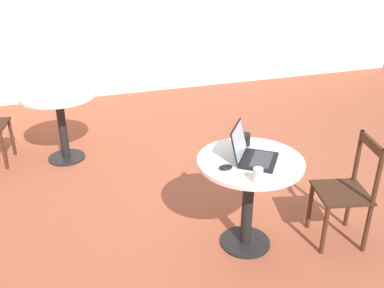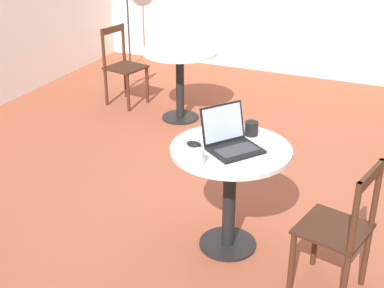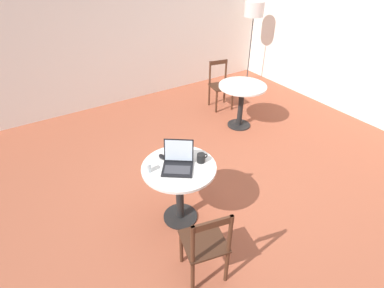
{
  "view_description": "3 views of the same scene",
  "coord_description": "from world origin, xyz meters",
  "px_view_note": "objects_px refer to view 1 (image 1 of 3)",
  "views": [
    {
      "loc": [
        -3.18,
        1.13,
        2.19
      ],
      "look_at": [
        -0.3,
        0.2,
        0.73
      ],
      "focal_mm": 40.0,
      "sensor_mm": 36.0,
      "label": 1
    },
    {
      "loc": [
        -3.6,
        -1.12,
        2.22
      ],
      "look_at": [
        -0.56,
        0.23,
        0.64
      ],
      "focal_mm": 50.0,
      "sensor_mm": 36.0,
      "label": 2
    },
    {
      "loc": [
        -1.91,
        -2.23,
        2.66
      ],
      "look_at": [
        -0.35,
        0.22,
        0.71
      ],
      "focal_mm": 28.0,
      "sensor_mm": 36.0,
      "label": 3
    }
  ],
  "objects_px": {
    "cafe_table_mid": "(60,109)",
    "drinking_glass": "(258,175)",
    "chair_near_front": "(347,192)",
    "mug": "(244,139)",
    "mouse": "(226,167)",
    "cafe_table_near": "(249,180)",
    "laptop": "(252,154)"
  },
  "relations": [
    {
      "from": "cafe_table_mid",
      "to": "mouse",
      "type": "distance_m",
      "value": 2.28
    },
    {
      "from": "laptop",
      "to": "drinking_glass",
      "type": "distance_m",
      "value": 0.31
    },
    {
      "from": "cafe_table_near",
      "to": "mouse",
      "type": "bearing_deg",
      "value": 109.11
    },
    {
      "from": "cafe_table_near",
      "to": "chair_near_front",
      "type": "height_order",
      "value": "chair_near_front"
    },
    {
      "from": "laptop",
      "to": "mug",
      "type": "distance_m",
      "value": 0.26
    },
    {
      "from": "cafe_table_mid",
      "to": "drinking_glass",
      "type": "distance_m",
      "value": 2.55
    },
    {
      "from": "chair_near_front",
      "to": "mouse",
      "type": "height_order",
      "value": "chair_near_front"
    },
    {
      "from": "mug",
      "to": "drinking_glass",
      "type": "relative_size",
      "value": 1.23
    },
    {
      "from": "mug",
      "to": "drinking_glass",
      "type": "bearing_deg",
      "value": 164.66
    },
    {
      "from": "laptop",
      "to": "mug",
      "type": "height_order",
      "value": "laptop"
    },
    {
      "from": "cafe_table_mid",
      "to": "mouse",
      "type": "relative_size",
      "value": 7.78
    },
    {
      "from": "cafe_table_near",
      "to": "chair_near_front",
      "type": "distance_m",
      "value": 0.78
    },
    {
      "from": "mug",
      "to": "mouse",
      "type": "bearing_deg",
      "value": 138.44
    },
    {
      "from": "chair_near_front",
      "to": "cafe_table_mid",
      "type": "bearing_deg",
      "value": 43.68
    },
    {
      "from": "drinking_glass",
      "to": "cafe_table_near",
      "type": "bearing_deg",
      "value": -16.94
    },
    {
      "from": "chair_near_front",
      "to": "drinking_glass",
      "type": "relative_size",
      "value": 8.52
    },
    {
      "from": "mouse",
      "to": "mug",
      "type": "bearing_deg",
      "value": -41.56
    },
    {
      "from": "cafe_table_near",
      "to": "cafe_table_mid",
      "type": "distance_m",
      "value": 2.32
    },
    {
      "from": "mug",
      "to": "chair_near_front",
      "type": "bearing_deg",
      "value": -120.77
    },
    {
      "from": "laptop",
      "to": "mug",
      "type": "bearing_deg",
      "value": -11.75
    },
    {
      "from": "cafe_table_mid",
      "to": "chair_near_front",
      "type": "relative_size",
      "value": 0.89
    },
    {
      "from": "cafe_table_near",
      "to": "mug",
      "type": "relative_size",
      "value": 6.16
    },
    {
      "from": "mug",
      "to": "drinking_glass",
      "type": "distance_m",
      "value": 0.56
    },
    {
      "from": "cafe_table_mid",
      "to": "mug",
      "type": "relative_size",
      "value": 6.16
    },
    {
      "from": "chair_near_front",
      "to": "laptop",
      "type": "distance_m",
      "value": 0.85
    },
    {
      "from": "cafe_table_mid",
      "to": "chair_near_front",
      "type": "height_order",
      "value": "chair_near_front"
    },
    {
      "from": "cafe_table_near",
      "to": "mug",
      "type": "height_order",
      "value": "mug"
    },
    {
      "from": "mug",
      "to": "cafe_table_near",
      "type": "bearing_deg",
      "value": 166.74
    },
    {
      "from": "cafe_table_mid",
      "to": "drinking_glass",
      "type": "xyz_separation_m",
      "value": [
        -2.25,
        -1.18,
        0.22
      ]
    },
    {
      "from": "mouse",
      "to": "mug",
      "type": "distance_m",
      "value": 0.42
    },
    {
      "from": "cafe_table_mid",
      "to": "mug",
      "type": "height_order",
      "value": "mug"
    },
    {
      "from": "chair_near_front",
      "to": "mug",
      "type": "bearing_deg",
      "value": 59.23
    }
  ]
}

